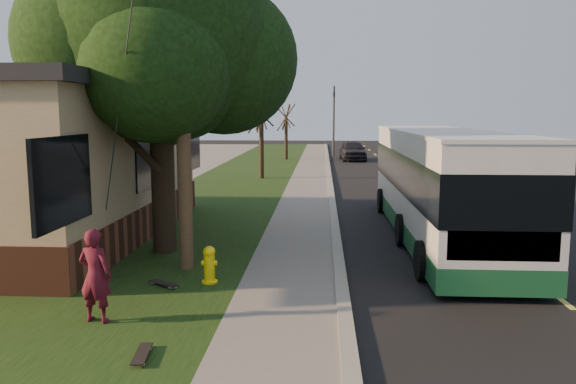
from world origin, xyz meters
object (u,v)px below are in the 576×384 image
object	(u,v)px
skateboard_main	(142,354)
bare_tree_near	(261,138)
dumpster	(29,208)
leafy_tree	(162,37)
skateboarder	(95,276)
traffic_signal	(334,116)
transit_bus	(440,182)
skateboard_spare	(164,283)
bare_tree_far	(286,133)
fire_hydrant	(209,265)
utility_pole	(181,52)
distant_car	(353,150)

from	to	relation	value
skateboard_main	bare_tree_near	bearing A→B (deg)	91.75
skateboard_main	dumpster	size ratio (longest dim) A/B	0.39
leafy_tree	skateboarder	xyz separation A→B (m)	(0.18, -4.83, -4.33)
traffic_signal	skateboarder	world-z (taller)	traffic_signal
traffic_signal	transit_bus	distance (m)	29.56
skateboard_spare	bare_tree_far	bearing A→B (deg)	89.16
leafy_tree	traffic_signal	bearing A→B (deg)	81.53
traffic_signal	dumpster	xyz separation A→B (m)	(-9.16, -29.46, -2.44)
skateboarder	skateboard_main	bearing A→B (deg)	142.33
transit_bus	skateboard_main	distance (m)	9.92
leafy_tree	bare_tree_near	distance (m)	15.66
leafy_tree	skateboard_spare	bearing A→B (deg)	-76.03
leafy_tree	dumpster	distance (m)	6.59
transit_bus	skateboarder	distance (m)	9.61
fire_hydrant	skateboarder	world-z (taller)	skateboarder
bare_tree_far	skateboard_spare	size ratio (longest dim) A/B	5.75
transit_bus	skateboard_spare	distance (m)	8.04
utility_pole	skateboard_spare	distance (m)	4.69
bare_tree_far	dumpster	size ratio (longest dim) A/B	2.14
utility_pole	transit_bus	xyz separation A→B (m)	(6.10, 3.58, -3.06)
bare_tree_near	skateboard_main	xyz separation A→B (m)	(0.66, -21.46, -2.03)
skateboard_main	dumpster	xyz separation A→B (m)	(-5.82, 8.00, 0.60)
transit_bus	utility_pole	bearing A→B (deg)	-149.59
bare_tree_far	skateboard_spare	distance (m)	30.34
fire_hydrant	bare_tree_near	bearing A→B (deg)	92.86
fire_hydrant	skateboard_spare	bearing A→B (deg)	-161.73
utility_pole	traffic_signal	bearing A→B (deg)	83.42
traffic_signal	distant_car	size ratio (longest dim) A/B	1.29
skateboarder	bare_tree_far	bearing A→B (deg)	-81.33
fire_hydrant	dumpster	world-z (taller)	dumpster
dumpster	skateboard_main	bearing A→B (deg)	-53.96
bare_tree_near	dumpster	size ratio (longest dim) A/B	2.29
skateboarder	skateboard_spare	bearing A→B (deg)	-95.58
skateboarder	bare_tree_near	bearing A→B (deg)	-80.96
bare_tree_near	skateboard_spare	bearing A→B (deg)	-89.82
utility_pole	traffic_signal	xyz separation A→B (m)	(3.81, 33.01, -1.47)
traffic_signal	distant_car	xyz separation A→B (m)	(1.32, -3.74, -2.44)
transit_bus	dumpster	distance (m)	11.49
fire_hydrant	skateboarder	size ratio (longest dim) A/B	0.48
dumpster	distant_car	bearing A→B (deg)	67.83
fire_hydrant	bare_tree_far	xyz separation A→B (m)	(-0.40, 30.00, 1.57)
traffic_signal	skateboarder	xyz separation A→B (m)	(-4.49, -36.18, -2.33)
dumpster	distant_car	distance (m)	27.77
skateboarder	skateboard_spare	xyz separation A→B (m)	(0.55, 1.91, -0.71)
dumpster	distant_car	world-z (taller)	distant_car
transit_bus	bare_tree_far	bearing A→B (deg)	102.84
fire_hydrant	traffic_signal	xyz separation A→B (m)	(3.10, 34.00, 2.73)
traffic_signal	skateboard_main	world-z (taller)	traffic_signal
traffic_signal	transit_bus	xyz separation A→B (m)	(2.30, -29.43, -1.59)
leafy_tree	traffic_signal	distance (m)	31.76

